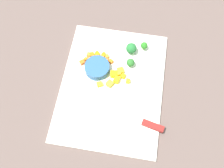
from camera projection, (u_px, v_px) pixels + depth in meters
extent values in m
plane|color=brown|center=(112.00, 87.00, 0.92)|extent=(4.00, 4.00, 0.00)
cube|color=white|center=(112.00, 86.00, 0.91)|extent=(0.47, 0.36, 0.01)
cylinder|color=#2C5A8C|center=(97.00, 68.00, 0.92)|extent=(0.09, 0.09, 0.03)
cube|color=silver|center=(102.00, 107.00, 0.87)|extent=(0.06, 0.14, 0.00)
cube|color=maroon|center=(153.00, 126.00, 0.84)|extent=(0.03, 0.08, 0.02)
cube|color=orange|center=(103.00, 57.00, 0.95)|extent=(0.02, 0.02, 0.01)
cube|color=orange|center=(104.00, 54.00, 0.95)|extent=(0.02, 0.02, 0.01)
cube|color=orange|center=(92.00, 55.00, 0.95)|extent=(0.02, 0.02, 0.01)
cube|color=orange|center=(86.00, 59.00, 0.94)|extent=(0.01, 0.01, 0.01)
cube|color=orange|center=(107.00, 60.00, 0.94)|extent=(0.01, 0.01, 0.01)
cube|color=orange|center=(111.00, 61.00, 0.94)|extent=(0.02, 0.02, 0.01)
cube|color=orange|center=(107.00, 57.00, 0.95)|extent=(0.02, 0.02, 0.01)
cube|color=orange|center=(97.00, 55.00, 0.95)|extent=(0.02, 0.02, 0.02)
cube|color=orange|center=(82.00, 62.00, 0.94)|extent=(0.02, 0.02, 0.01)
cube|color=orange|center=(89.00, 55.00, 0.95)|extent=(0.02, 0.01, 0.01)
cube|color=orange|center=(97.00, 53.00, 0.96)|extent=(0.02, 0.02, 0.01)
cube|color=orange|center=(89.00, 58.00, 0.95)|extent=(0.02, 0.02, 0.01)
cube|color=yellow|center=(123.00, 76.00, 0.91)|extent=(0.02, 0.02, 0.01)
cube|color=yellow|center=(118.00, 73.00, 0.92)|extent=(0.02, 0.02, 0.02)
cube|color=yellow|center=(117.00, 80.00, 0.90)|extent=(0.03, 0.02, 0.02)
cube|color=yellow|center=(100.00, 84.00, 0.90)|extent=(0.02, 0.02, 0.02)
cube|color=yellow|center=(128.00, 81.00, 0.90)|extent=(0.01, 0.01, 0.02)
cube|color=yellow|center=(114.00, 74.00, 0.91)|extent=(0.02, 0.02, 0.02)
cube|color=yellow|center=(110.00, 83.00, 0.90)|extent=(0.03, 0.03, 0.02)
cube|color=yellow|center=(121.00, 71.00, 0.92)|extent=(0.03, 0.03, 0.01)
cylinder|color=#96B469|center=(130.00, 65.00, 0.93)|extent=(0.01, 0.01, 0.01)
sphere|color=#2C702A|center=(131.00, 63.00, 0.92)|extent=(0.03, 0.03, 0.03)
cylinder|color=#92BE6B|center=(131.00, 51.00, 0.96)|extent=(0.01, 0.01, 0.01)
sphere|color=#277334|center=(131.00, 48.00, 0.94)|extent=(0.04, 0.04, 0.04)
cylinder|color=#92BB63|center=(144.00, 48.00, 0.96)|extent=(0.01, 0.01, 0.02)
sphere|color=#2B7C22|center=(144.00, 45.00, 0.95)|extent=(0.03, 0.03, 0.03)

